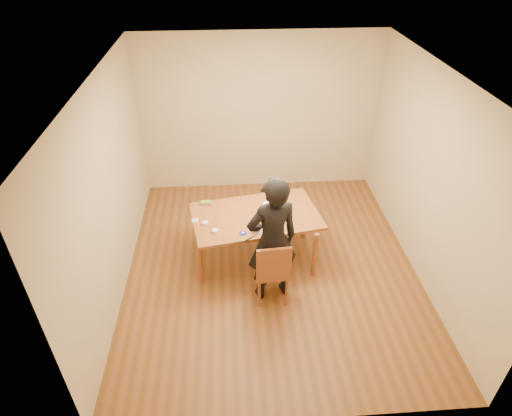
{
  "coord_description": "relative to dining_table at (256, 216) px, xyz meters",
  "views": [
    {
      "loc": [
        -0.53,
        -4.5,
        4.14
      ],
      "look_at": [
        -0.21,
        0.16,
        0.9
      ],
      "focal_mm": 30.0,
      "sensor_mm": 36.0,
      "label": 1
    }
  ],
  "objects": [
    {
      "name": "spatula",
      "position": [
        -0.11,
        -0.51,
        0.03
      ],
      "size": [
        0.14,
        0.11,
        0.01
      ],
      "primitive_type": "cube",
      "rotation": [
        0.0,
        0.0,
        0.65
      ],
      "color": "black",
      "rests_on": "dining_table"
    },
    {
      "name": "frosting_dome",
      "position": [
        0.22,
        0.09,
        0.13
      ],
      "size": [
        0.23,
        0.23,
        0.03
      ],
      "primitive_type": "ellipsoid",
      "color": "white",
      "rests_on": "cake"
    },
    {
      "name": "ramekin_green",
      "position": [
        -0.55,
        -0.35,
        0.04
      ],
      "size": [
        0.08,
        0.08,
        0.04
      ],
      "primitive_type": "cylinder",
      "color": "white",
      "rests_on": "dining_table"
    },
    {
      "name": "dining_chair",
      "position": [
        0.15,
        -0.78,
        -0.28
      ],
      "size": [
        0.43,
        0.43,
        0.04
      ],
      "primitive_type": "cube",
      "rotation": [
        0.0,
        0.0,
        0.07
      ],
      "color": "brown",
      "rests_on": "floor"
    },
    {
      "name": "candy_box_green",
      "position": [
        -0.68,
        0.31,
        0.05
      ],
      "size": [
        0.14,
        0.07,
        0.02
      ],
      "primitive_type": "cube",
      "rotation": [
        0.0,
        0.0,
        -0.03
      ],
      "color": "green",
      "rests_on": "candy_box_pink"
    },
    {
      "name": "candy_box_pink",
      "position": [
        -0.68,
        0.31,
        0.03
      ],
      "size": [
        0.13,
        0.07,
        0.02
      ],
      "primitive_type": "cube",
      "rotation": [
        0.0,
        0.0,
        0.0
      ],
      "color": "#DF346B",
      "rests_on": "dining_table"
    },
    {
      "name": "room_shell",
      "position": [
        0.21,
        0.13,
        0.62
      ],
      "size": [
        4.0,
        4.5,
        2.7
      ],
      "color": "brown",
      "rests_on": "ground"
    },
    {
      "name": "person",
      "position": [
        0.15,
        -0.73,
        0.15
      ],
      "size": [
        0.72,
        0.56,
        1.76
      ],
      "primitive_type": "imported",
      "rotation": [
        0.0,
        0.0,
        3.38
      ],
      "color": "black",
      "rests_on": "floor"
    },
    {
      "name": "cake",
      "position": [
        0.22,
        0.09,
        0.08
      ],
      "size": [
        0.23,
        0.23,
        0.07
      ],
      "primitive_type": "cylinder",
      "color": "white",
      "rests_on": "cake_plate"
    },
    {
      "name": "cake_plate",
      "position": [
        0.22,
        0.09,
        0.03
      ],
      "size": [
        0.32,
        0.32,
        0.02
      ],
      "primitive_type": "cylinder",
      "color": "red",
      "rests_on": "dining_table"
    },
    {
      "name": "frosting_tub",
      "position": [
        -0.02,
        -0.37,
        0.06
      ],
      "size": [
        0.09,
        0.09,
        0.08
      ],
      "primitive_type": "cylinder",
      "color": "white",
      "rests_on": "dining_table"
    },
    {
      "name": "frosting_dollop",
      "position": [
        -0.19,
        -0.4,
        0.04
      ],
      "size": [
        0.04,
        0.04,
        0.02
      ],
      "primitive_type": "ellipsoid",
      "color": "white",
      "rests_on": "frosting_lid"
    },
    {
      "name": "ramekin_yellow",
      "position": [
        -0.68,
        -0.17,
        0.04
      ],
      "size": [
        0.08,
        0.08,
        0.04
      ],
      "primitive_type": "cylinder",
      "color": "white",
      "rests_on": "dining_table"
    },
    {
      "name": "ramekin_multi",
      "position": [
        -0.81,
        -0.12,
        0.04
      ],
      "size": [
        0.09,
        0.09,
        0.04
      ],
      "primitive_type": "cylinder",
      "color": "white",
      "rests_on": "dining_table"
    },
    {
      "name": "frosting_lid",
      "position": [
        -0.19,
        -0.4,
        0.03
      ],
      "size": [
        0.1,
        0.1,
        0.01
      ],
      "primitive_type": "cylinder",
      "color": "#172295",
      "rests_on": "dining_table"
    },
    {
      "name": "dining_table",
      "position": [
        0.0,
        0.0,
        0.0
      ],
      "size": [
        1.85,
        1.29,
        0.04
      ],
      "primitive_type": "cube",
      "rotation": [
        0.0,
        0.0,
        0.17
      ],
      "color": "brown",
      "rests_on": "floor"
    }
  ]
}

